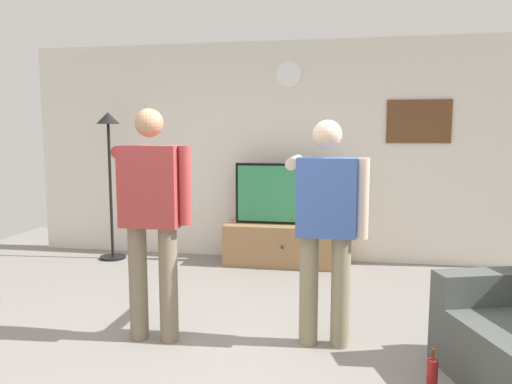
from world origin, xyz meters
name	(u,v)px	position (x,y,z in m)	size (l,w,h in m)	color
ground_plane	(219,364)	(0.00, 0.00, 0.00)	(8.40, 8.40, 0.00)	gray
back_wall	(277,152)	(0.00, 2.95, 1.35)	(6.40, 0.10, 2.70)	silver
tv_stand	(285,245)	(0.15, 2.60, 0.25)	(1.44, 0.50, 0.49)	#997047
television	(286,194)	(0.15, 2.65, 0.86)	(1.22, 0.07, 0.73)	black
wall_clock	(289,74)	(0.15, 2.89, 2.29)	(0.31, 0.31, 0.03)	white
framed_picture	(419,121)	(1.69, 2.90, 1.72)	(0.73, 0.04, 0.51)	brown
floor_lamp	(109,155)	(-2.03, 2.50, 1.31)	(0.32, 0.32, 1.84)	black
person_standing_nearer_lamp	(152,210)	(-0.59, 0.31, 1.01)	(0.62, 0.78, 1.76)	#7A6B56
person_standing_nearer_couch	(326,220)	(0.70, 0.45, 0.95)	(0.61, 0.78, 1.67)	gray
beverage_bottle	(432,376)	(1.37, -0.16, 0.12)	(0.07, 0.07, 0.29)	maroon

